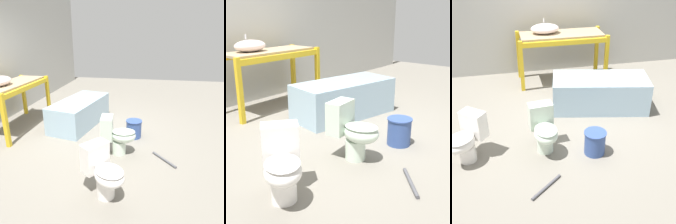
% 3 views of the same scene
% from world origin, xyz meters
% --- Properties ---
extents(ground_plane, '(12.00, 12.00, 0.00)m').
position_xyz_m(ground_plane, '(0.00, 0.00, 0.00)').
color(ground_plane, slate).
extents(shelving_rack, '(1.71, 0.71, 0.97)m').
position_xyz_m(shelving_rack, '(0.16, 1.51, 0.80)').
color(shelving_rack, gold).
rests_on(shelving_rack, ground_plane).
extents(bathtub_main, '(1.70, 1.01, 0.56)m').
position_xyz_m(bathtub_main, '(0.57, 0.27, 0.32)').
color(bathtub_main, '#99B7CC').
rests_on(bathtub_main, ground_plane).
extents(toilet_near, '(0.38, 0.59, 0.65)m').
position_xyz_m(toilet_near, '(-0.55, -0.72, 0.34)').
color(toilet_near, silver).
rests_on(toilet_near, ground_plane).
extents(toilet_far, '(0.60, 0.64, 0.65)m').
position_xyz_m(toilet_far, '(-1.58, -0.71, 0.34)').
color(toilet_far, white).
rests_on(toilet_far, ground_plane).
extents(bucket_white, '(0.31, 0.31, 0.34)m').
position_xyz_m(bucket_white, '(0.11, -0.94, 0.18)').
color(bucket_white, '#334C8C').
rests_on(bucket_white, ground_plane).
extents(loose_pipe, '(0.42, 0.36, 0.04)m').
position_xyz_m(loose_pipe, '(-0.66, -1.49, 0.02)').
color(loose_pipe, '#4C4C51').
rests_on(loose_pipe, ground_plane).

